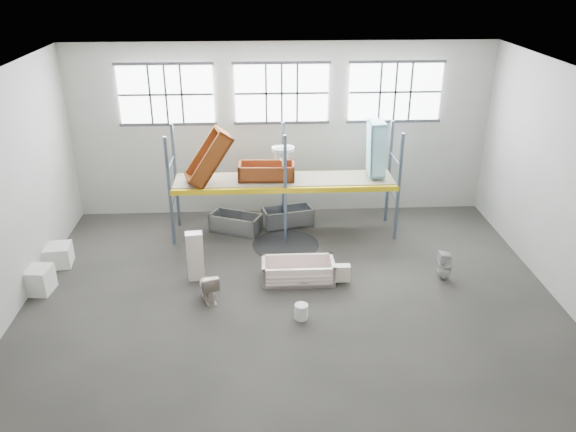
{
  "coord_description": "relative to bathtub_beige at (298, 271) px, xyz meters",
  "views": [
    {
      "loc": [
        -0.64,
        -11.01,
        7.13
      ],
      "look_at": [
        0.0,
        1.5,
        1.4
      ],
      "focal_mm": 35.78,
      "sensor_mm": 36.0,
      "label": 1
    }
  ],
  "objects": [
    {
      "name": "rust_tub_tilted",
      "position": [
        -2.19,
        2.48,
        2.04
      ],
      "size": [
        1.42,
        1.04,
        1.55
      ],
      "primitive_type": null,
      "rotation": [
        0.0,
        -0.96,
        0.25
      ],
      "color": "#83330A",
      "rests_on": "shelf_deck"
    },
    {
      "name": "rack_upright_ma",
      "position": [
        -0.21,
        2.05,
        1.25
      ],
      "size": [
        0.08,
        0.08,
        3.0
      ],
      "primitive_type": "cube",
      "color": "slate",
      "rests_on": "floor"
    },
    {
      "name": "carton_near",
      "position": [
        -6.07,
        -0.18,
        0.05
      ],
      "size": [
        0.77,
        0.68,
        0.6
      ],
      "primitive_type": "cube",
      "rotation": [
        0.0,
        0.0,
        -0.11
      ],
      "color": "white",
      "rests_on": "floor"
    },
    {
      "name": "wall_right",
      "position": [
        5.84,
        -0.85,
        2.25
      ],
      "size": [
        0.1,
        10.0,
        5.0
      ],
      "primitive_type": "cube",
      "color": "#B6B5AA",
      "rests_on": "ground"
    },
    {
      "name": "sink_in_tub",
      "position": [
        0.12,
        -0.29,
        -0.09
      ],
      "size": [
        0.51,
        0.51,
        0.13
      ],
      "primitive_type": "imported",
      "rotation": [
        0.0,
        0.0,
        -0.42
      ],
      "color": "beige",
      "rests_on": "bathtub_beige"
    },
    {
      "name": "wall_back",
      "position": [
        -0.21,
        4.2,
        2.25
      ],
      "size": [
        12.0,
        0.1,
        5.0
      ],
      "primitive_type": "cube",
      "color": "#A6A59A",
      "rests_on": "ground"
    },
    {
      "name": "rack_beam_front",
      "position": [
        -0.21,
        2.05,
        1.25
      ],
      "size": [
        6.0,
        0.1,
        0.14
      ],
      "primitive_type": "cube",
      "color": "yellow",
      "rests_on": "floor"
    },
    {
      "name": "toilet_white",
      "position": [
        3.5,
        -0.13,
        0.12
      ],
      "size": [
        0.34,
        0.34,
        0.74
      ],
      "primitive_type": "imported",
      "rotation": [
        0.0,
        0.0,
        -1.56
      ],
      "color": "silver",
      "rests_on": "floor"
    },
    {
      "name": "ceiling",
      "position": [
        -0.21,
        -0.85,
        4.8
      ],
      "size": [
        12.0,
        10.0,
        0.1
      ],
      "primitive_type": "cube",
      "color": "silver",
      "rests_on": "ground"
    },
    {
      "name": "rack_upright_ra",
      "position": [
        2.79,
        2.05,
        1.25
      ],
      "size": [
        0.08,
        0.08,
        3.0
      ],
      "primitive_type": "cube",
      "color": "slate",
      "rests_on": "floor"
    },
    {
      "name": "window_right",
      "position": [
        2.99,
        4.09,
        3.35
      ],
      "size": [
        2.6,
        0.04,
        1.6
      ],
      "primitive_type": "cube",
      "color": "white",
      "rests_on": "wall_back"
    },
    {
      "name": "wall_front",
      "position": [
        -0.21,
        -5.9,
        2.25
      ],
      "size": [
        12.0,
        0.1,
        5.0
      ],
      "primitive_type": "cube",
      "color": "#AEACA1",
      "rests_on": "ground"
    },
    {
      "name": "window_mid",
      "position": [
        -0.21,
        4.09,
        3.35
      ],
      "size": [
        2.6,
        0.04,
        1.6
      ],
      "primitive_type": "cube",
      "color": "white",
      "rests_on": "wall_back"
    },
    {
      "name": "rust_tub_flat",
      "position": [
        -0.68,
        2.66,
        1.57
      ],
      "size": [
        1.53,
        0.77,
        0.42
      ],
      "primitive_type": null,
      "rotation": [
        0.0,
        0.0,
        -0.05
      ],
      "color": "brown",
      "rests_on": "shelf_deck"
    },
    {
      "name": "bathtub_beige",
      "position": [
        0.0,
        0.0,
        0.0
      ],
      "size": [
        1.72,
        0.81,
        0.51
      ],
      "primitive_type": null,
      "rotation": [
        0.0,
        0.0,
        -0.0
      ],
      "color": "#F9D9D1",
      "rests_on": "floor"
    },
    {
      "name": "sink_on_shelf",
      "position": [
        -0.24,
        2.38,
        1.84
      ],
      "size": [
        0.67,
        0.57,
        0.53
      ],
      "primitive_type": "imported",
      "rotation": [
        0.0,
        0.0,
        0.19
      ],
      "color": "white",
      "rests_on": "rust_tub_flat"
    },
    {
      "name": "blue_tub_upright",
      "position": [
        2.26,
        2.69,
        2.14
      ],
      "size": [
        0.47,
        0.69,
        1.49
      ],
      "primitive_type": null,
      "rotation": [
        0.0,
        1.54,
        -0.0
      ],
      "color": "#A1E8F8",
      "rests_on": "shelf_deck"
    },
    {
      "name": "shelf_deck",
      "position": [
        -0.21,
        2.65,
        1.33
      ],
      "size": [
        5.9,
        1.1,
        0.03
      ],
      "primitive_type": "cube",
      "color": "gray",
      "rests_on": "floor"
    },
    {
      "name": "steel_tub_left",
      "position": [
        -1.57,
        2.76,
        0.0
      ],
      "size": [
        1.54,
        1.15,
        0.51
      ],
      "primitive_type": null,
      "rotation": [
        0.0,
        0.0,
        -0.41
      ],
      "color": "#B7BCC1",
      "rests_on": "floor"
    },
    {
      "name": "rack_upright_lb",
      "position": [
        -3.21,
        3.25,
        1.25
      ],
      "size": [
        0.08,
        0.08,
        3.0
      ],
      "primitive_type": "cube",
      "color": "slate",
      "rests_on": "floor"
    },
    {
      "name": "rack_upright_mb",
      "position": [
        -0.21,
        3.25,
        1.25
      ],
      "size": [
        0.08,
        0.08,
        3.0
      ],
      "primitive_type": "cube",
      "color": "slate",
      "rests_on": "floor"
    },
    {
      "name": "wet_patch",
      "position": [
        -0.21,
        1.85,
        -0.25
      ],
      "size": [
        1.8,
        1.8,
        0.0
      ],
      "primitive_type": "cylinder",
      "color": "black",
      "rests_on": "floor"
    },
    {
      "name": "bucket",
      "position": [
        -0.04,
        -1.59,
        -0.08
      ],
      "size": [
        0.3,
        0.3,
        0.34
      ],
      "primitive_type": "cylinder",
      "rotation": [
        0.0,
        0.0,
        -0.04
      ],
      "color": "silver",
      "rests_on": "floor"
    },
    {
      "name": "rack_upright_rb",
      "position": [
        2.79,
        3.25,
        1.25
      ],
      "size": [
        0.08,
        0.08,
        3.0
      ],
      "primitive_type": "cube",
      "color": "slate",
      "rests_on": "floor"
    },
    {
      "name": "floor",
      "position": [
        -0.21,
        -0.85,
        -0.3
      ],
      "size": [
        12.0,
        10.0,
        0.1
      ],
      "primitive_type": "cube",
      "color": "#49443E",
      "rests_on": "ground"
    },
    {
      "name": "steel_tub_right",
      "position": [
        -0.09,
        3.11,
        0.0
      ],
      "size": [
        1.51,
        0.94,
        0.51
      ],
      "primitive_type": null,
      "rotation": [
        0.0,
        0.0,
        0.21
      ],
      "color": "#B2B6BC",
      "rests_on": "floor"
    },
    {
      "name": "rack_beam_back",
      "position": [
        -0.21,
        3.25,
        1.25
      ],
      "size": [
        6.0,
        0.1,
        0.14
      ],
      "primitive_type": "cube",
      "color": "yellow",
      "rests_on": "floor"
    },
    {
      "name": "window_left",
      "position": [
        -3.41,
        4.09,
        3.35
      ],
      "size": [
        2.6,
        0.04,
        1.6
      ],
      "primitive_type": "cube",
      "color": "white",
      "rests_on": "wall_back"
    },
    {
      "name": "toilet_beige",
      "position": [
        -2.08,
        -0.75,
        0.1
      ],
      "size": [
        0.6,
        0.78,
        0.7
      ],
      "primitive_type": "imported",
      "rotation": [
        0.0,
        0.0,
        3.47
      ],
      "color": "beige",
      "rests_on": "floor"
    },
    {
      "name": "cistern_spare",
      "position": [
        1.0,
        -0.2,
        0.03
      ],
      "size": [
        0.43,
        0.21,
        0.4
      ],
      "primitive_type": "cube",
      "rotation": [
        0.0,
        0.0,
        -0.02
      ],
      "color": "beige",
      "rests_on": "bathtub_beige"
    },
    {
      "name": "rack_upright_la",
      "position": [
        -3.21,
        2.05,
        1.25
      ],
      "size": [
        0.08,
        0.08,
        3.0
      ],
      "primitive_type": "cube",
      "color": "slate",
      "rests_on": "floor"
    },
    {
      "name": "carton_far",
      "position": [
        -5.96,
        1.07,
        0.01
      ],
      "size": [
        0.71,
        0.71,
        0.53
      ],
      "primitive_type": "cube",
      "rotation": [
        0.0,
        0.0,
        0.12
      ],
      "color": "white",
      "rests_on": "floor"
    },
    {
      "name": "cistern_tall",
      "position": [
        -2.43,
        0.2,
        0.36
      ],
      "size": [
        0.42,
        0.3,
        1.22
      ],
      "primitive_type": "cube",
      "rotation": [
        0.0,
        0.0,
        0.11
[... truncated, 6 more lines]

